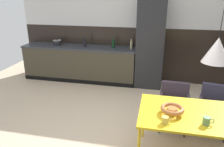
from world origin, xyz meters
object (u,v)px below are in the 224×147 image
fruit_bowl (172,109)px  cooking_pot (57,42)px  bottle_spice_small (131,45)px  bottle_vinegar_dark (113,44)px  mug_wide_latte (165,120)px  mug_glass_clear (207,121)px  pendant_lamp_over_table_near (217,50)px  armchair_near_window (174,100)px  refrigerator_column (150,44)px  armchair_corner_seat (215,104)px  dining_table (205,118)px  bottle_oil_tall (85,43)px

fruit_bowl → cooking_pot: (-2.85, 2.70, 0.16)m
bottle_spice_small → bottle_vinegar_dark: (-0.44, -0.02, 0.00)m
fruit_bowl → mug_wide_latte: bearing=-109.6°
mug_glass_clear → pendant_lamp_over_table_near: bearing=81.1°
bottle_spice_small → armchair_near_window: bearing=-61.7°
armchair_near_window → bottle_vinegar_dark: size_ratio=3.02×
refrigerator_column → bottle_vinegar_dark: bearing=179.0°
armchair_corner_seat → fruit_bowl: size_ratio=2.65×
armchair_corner_seat → mug_glass_clear: size_ratio=5.98×
armchair_near_window → bottle_spice_small: size_ratio=3.28×
armchair_corner_seat → dining_table: bearing=79.9°
refrigerator_column → dining_table: (0.84, -2.60, -0.34)m
dining_table → mug_wide_latte: mug_wide_latte is taller
dining_table → armchair_near_window: (-0.32, 0.82, -0.19)m
refrigerator_column → fruit_bowl: 2.70m
fruit_bowl → bottle_vinegar_dark: bottle_vinegar_dark is taller
mug_glass_clear → cooking_pot: bearing=138.4°
dining_table → bottle_oil_tall: 3.60m
dining_table → cooking_pot: 4.21m
dining_table → pendant_lamp_over_table_near: 0.89m
mug_glass_clear → fruit_bowl: bearing=155.9°
mug_wide_latte → pendant_lamp_over_table_near: (0.51, 0.29, 0.81)m
cooking_pot → bottle_oil_tall: 0.79m
mug_wide_latte → bottle_spice_small: size_ratio=0.52×
bottle_oil_tall → pendant_lamp_over_table_near: bearing=-46.4°
dining_table → armchair_corner_seat: bearing=69.0°
refrigerator_column → mug_glass_clear: refrigerator_column is taller
bottle_vinegar_dark → cooking_pot: bearing=179.2°
armchair_corner_seat → mug_wide_latte: (-0.83, -1.14, 0.29)m
refrigerator_column → bottle_spice_small: bearing=175.6°
cooking_pot → bottle_spice_small: (1.96, -0.00, 0.04)m
mug_glass_clear → cooking_pot: cooking_pot is taller
cooking_pot → pendant_lamp_over_table_near: (3.27, -2.66, 0.63)m
fruit_bowl → pendant_lamp_over_table_near: bearing=5.2°
refrigerator_column → mug_glass_clear: bearing=-74.1°
dining_table → armchair_corner_seat: armchair_corner_seat is taller
mug_glass_clear → bottle_spice_small: 3.14m
bottle_spice_small → bottle_vinegar_dark: size_ratio=0.92×
refrigerator_column → pendant_lamp_over_table_near: bearing=-72.2°
armchair_near_window → bottle_vinegar_dark: bottle_vinegar_dark is taller
armchair_near_window → bottle_oil_tall: size_ratio=3.05×
dining_table → fruit_bowl: bearing=-172.4°
bottle_oil_tall → bottle_vinegar_dark: bearing=2.3°
refrigerator_column → fruit_bowl: (0.42, -2.66, -0.23)m
pendant_lamp_over_table_near → refrigerator_column: bearing=107.8°
bottle_vinegar_dark → pendant_lamp_over_table_near: 3.22m
refrigerator_column → mug_wide_latte: 2.93m
cooking_pot → refrigerator_column: bearing=-0.9°
refrigerator_column → bottle_vinegar_dark: refrigerator_column is taller
armchair_corner_seat → fruit_bowl: (-0.74, -0.89, 0.31)m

